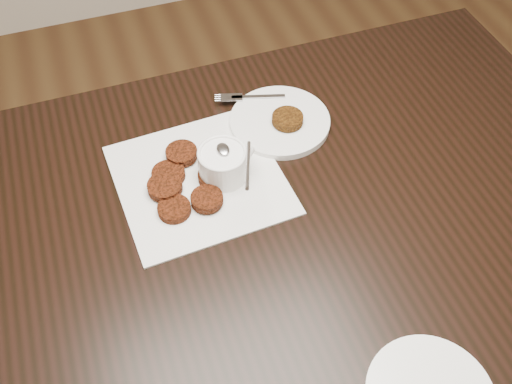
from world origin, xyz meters
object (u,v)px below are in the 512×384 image
napkin (200,179)px  plate_with_patty (280,119)px  table (259,315)px  sauce_ramekin (222,152)px

napkin → plate_with_patty: size_ratio=1.48×
napkin → table: bearing=-60.4°
napkin → plate_with_patty: bearing=24.9°
napkin → sauce_ramekin: (0.05, -0.01, 0.07)m
table → sauce_ramekin: size_ratio=11.22×
table → plate_with_patty: plate_with_patty is taller
table → napkin: 0.41m
sauce_ramekin → napkin: bearing=173.0°
napkin → plate_with_patty: (0.21, 0.10, 0.01)m
napkin → sauce_ramekin: 0.08m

